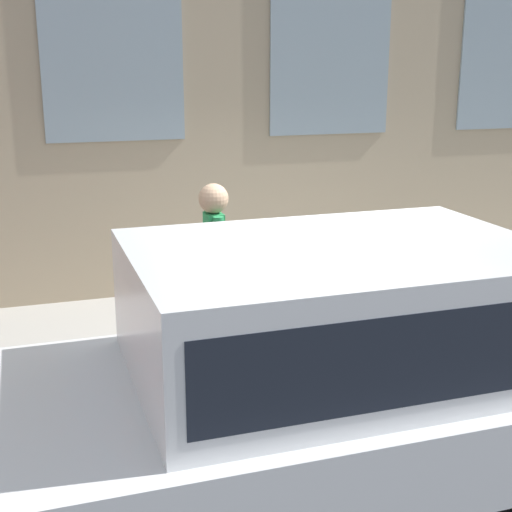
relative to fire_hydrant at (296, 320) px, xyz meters
The scene contains 6 objects.
ground_plane 0.67m from the fire_hydrant, behind, with size 80.00×80.00×0.00m, color #2D2D30.
sidewalk 1.06m from the fire_hydrant, ahead, with size 2.79×60.00×0.15m.
building_facade 3.99m from the fire_hydrant, ahead, with size 0.33×40.00×7.22m.
fire_hydrant is the anchor object (origin of this frame).
person 1.02m from the fire_hydrant, 79.25° to the left, with size 0.41×0.27×1.71m.
parked_truck_white_near 2.16m from the fire_hydrant, 164.23° to the left, with size 2.08×4.25×1.79m.
Camera 1 is at (-5.60, 2.40, 2.92)m, focal length 50.00 mm.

